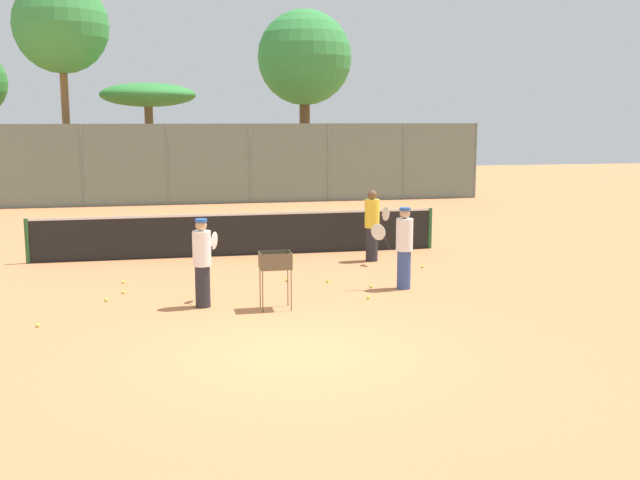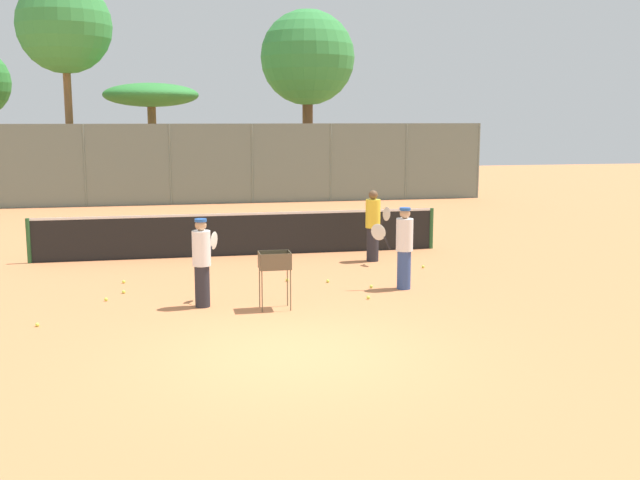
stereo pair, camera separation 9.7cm
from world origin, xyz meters
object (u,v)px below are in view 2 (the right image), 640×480
at_px(ball_cart, 275,265).
at_px(parked_car, 295,177).
at_px(tennis_net, 241,233).
at_px(player_yellow_shirt, 404,247).
at_px(player_white_outfit, 202,261).
at_px(player_red_cap, 373,225).

height_order(ball_cart, parked_car, parked_car).
distance_m(tennis_net, player_yellow_shirt, 5.22).
distance_m(player_yellow_shirt, ball_cart, 2.97).
bearing_deg(ball_cart, player_white_outfit, 160.65).
xyz_separation_m(player_red_cap, parked_car, (1.09, 17.41, -0.22)).
relative_size(ball_cart, parked_car, 0.25).
bearing_deg(parked_car, tennis_net, -104.42).
bearing_deg(player_white_outfit, player_red_cap, -19.78).
height_order(player_red_cap, ball_cart, player_red_cap).
distance_m(player_white_outfit, player_yellow_shirt, 4.07).
bearing_deg(player_white_outfit, player_yellow_shirt, -51.32).
bearing_deg(player_red_cap, parked_car, 156.21).
xyz_separation_m(tennis_net, parked_car, (4.12, 16.02, 0.10)).
relative_size(player_white_outfit, parked_car, 0.39).
bearing_deg(player_yellow_shirt, player_white_outfit, 18.45).
relative_size(tennis_net, parked_car, 2.41).
distance_m(player_white_outfit, parked_car, 21.69).
bearing_deg(player_yellow_shirt, player_red_cap, -84.37).
bearing_deg(parked_car, player_red_cap, -93.57).
bearing_deg(tennis_net, parked_car, 75.58).
bearing_deg(ball_cart, player_red_cap, 53.96).
bearing_deg(parked_car, player_yellow_shirt, -93.59).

